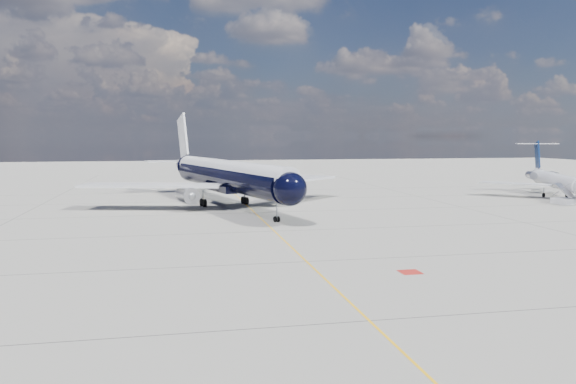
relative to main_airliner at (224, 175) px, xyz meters
name	(u,v)px	position (x,y,z in m)	size (l,w,h in m)	color
ground	(250,208)	(3.21, -3.78, -4.47)	(320.00, 320.00, 0.00)	gray
taxiway_centerline	(255,213)	(3.21, -8.78, -4.46)	(0.16, 160.00, 0.01)	#F4AD0C
red_marking	(410,272)	(10.01, -43.78, -4.46)	(1.60, 1.60, 0.01)	maroon
main_airliner	(224,175)	(0.00, 0.00, 0.00)	(39.63, 49.06, 14.40)	black
regional_jet	(554,179)	(55.22, 0.57, -1.50)	(22.77, 26.87, 9.40)	silver
boarding_stair	(564,200)	(50.23, -8.58, -3.85)	(2.99, 3.45, 3.31)	silver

